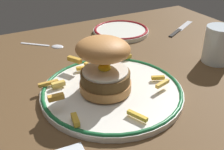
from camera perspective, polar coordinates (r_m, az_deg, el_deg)
name	(u,v)px	position (r cm, az deg, el deg)	size (l,w,h in cm)	color
ground_plane	(101,98)	(60.52, -2.36, -4.74)	(116.67, 87.68, 4.00)	brown
dinner_plate	(112,91)	(57.66, 0.00, -3.26)	(29.44, 29.44, 1.60)	white
burger	(104,63)	(54.22, -1.62, 2.41)	(15.46, 15.44, 11.75)	#BD7D43
fries_pile	(99,74)	(60.28, -2.72, 0.11)	(25.65, 25.66, 2.98)	gold
water_glass	(218,47)	(74.57, 20.99, 5.38)	(7.17, 7.17, 9.30)	silver
side_plate	(121,31)	(89.58, 1.85, 9.12)	(17.67, 17.67, 1.60)	white
knife	(179,29)	(94.91, 13.69, 9.11)	(16.52, 9.93, 0.70)	black
spoon	(52,45)	(81.69, -12.16, 6.01)	(11.05, 10.13, 0.90)	silver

